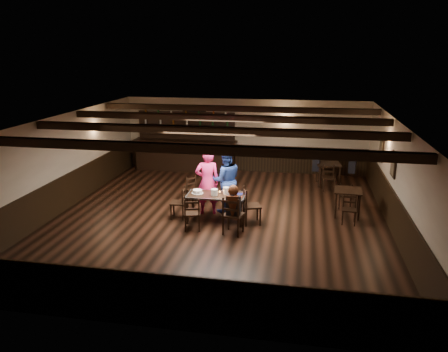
% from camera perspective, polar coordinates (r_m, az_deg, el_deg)
% --- Properties ---
extents(ground, '(10.00, 10.00, 0.00)m').
position_cam_1_polar(ground, '(11.98, -0.65, -5.52)').
color(ground, black).
rests_on(ground, ground).
extents(room_shell, '(9.02, 10.02, 2.71)m').
position_cam_1_polar(room_shell, '(11.48, -0.60, 2.67)').
color(room_shell, beige).
rests_on(room_shell, ground).
extents(dining_table, '(1.55, 0.80, 0.75)m').
position_cam_1_polar(dining_table, '(11.56, -1.04, -2.81)').
color(dining_table, black).
rests_on(dining_table, ground).
extents(chair_near_left, '(0.49, 0.47, 0.87)m').
position_cam_1_polar(chair_near_left, '(11.04, -4.20, -4.68)').
color(chair_near_left, black).
rests_on(chair_near_left, ground).
extents(chair_near_right, '(0.54, 0.52, 0.99)m').
position_cam_1_polar(chair_near_right, '(10.74, 1.06, -4.84)').
color(chair_near_right, black).
rests_on(chair_near_right, ground).
extents(chair_end_left, '(0.41, 0.43, 0.87)m').
position_cam_1_polar(chair_end_left, '(11.88, -5.67, -3.17)').
color(chair_end_left, black).
rests_on(chair_end_left, ground).
extents(chair_end_right, '(0.56, 0.57, 0.98)m').
position_cam_1_polar(chair_end_right, '(11.44, 3.26, -3.53)').
color(chair_end_right, black).
rests_on(chair_end_right, ground).
extents(chair_far_pushed, '(0.52, 0.52, 0.80)m').
position_cam_1_polar(chair_far_pushed, '(13.08, -4.11, -1.49)').
color(chair_far_pushed, black).
rests_on(chair_far_pushed, ground).
extents(woman_pink, '(0.76, 0.59, 1.85)m').
position_cam_1_polar(woman_pink, '(12.04, -2.18, -0.76)').
color(woman_pink, '#F73A5F').
rests_on(woman_pink, ground).
extents(man_blue, '(1.08, 0.96, 1.84)m').
position_cam_1_polar(man_blue, '(12.18, 0.22, -0.56)').
color(man_blue, navy).
rests_on(man_blue, ground).
extents(seated_person, '(0.35, 0.52, 0.84)m').
position_cam_1_polar(seated_person, '(10.70, 1.22, -3.41)').
color(seated_person, black).
rests_on(seated_person, ground).
extents(cake, '(0.31, 0.31, 0.10)m').
position_cam_1_polar(cake, '(11.63, -3.48, -2.06)').
color(cake, white).
rests_on(cake, dining_table).
extents(plate_stack_a, '(0.18, 0.18, 0.17)m').
position_cam_1_polar(plate_stack_a, '(11.44, -1.27, -2.12)').
color(plate_stack_a, white).
rests_on(plate_stack_a, dining_table).
extents(plate_stack_b, '(0.16, 0.16, 0.18)m').
position_cam_1_polar(plate_stack_b, '(11.55, 0.28, -1.90)').
color(plate_stack_b, white).
rests_on(plate_stack_b, dining_table).
extents(tea_light, '(0.05, 0.05, 0.06)m').
position_cam_1_polar(tea_light, '(11.62, -0.58, -2.15)').
color(tea_light, '#A5A8AD').
rests_on(tea_light, dining_table).
extents(salt_shaker, '(0.04, 0.04, 0.09)m').
position_cam_1_polar(salt_shaker, '(11.34, 0.78, -2.49)').
color(salt_shaker, silver).
rests_on(salt_shaker, dining_table).
extents(pepper_shaker, '(0.03, 0.03, 0.08)m').
position_cam_1_polar(pepper_shaker, '(11.35, 0.84, -2.51)').
color(pepper_shaker, '#A5A8AD').
rests_on(pepper_shaker, dining_table).
extents(drink_glass, '(0.07, 0.07, 0.11)m').
position_cam_1_polar(drink_glass, '(11.62, 0.35, -1.97)').
color(drink_glass, silver).
rests_on(drink_glass, dining_table).
extents(menu_red, '(0.38, 0.34, 0.00)m').
position_cam_1_polar(menu_red, '(11.36, 1.50, -2.70)').
color(menu_red, maroon).
rests_on(menu_red, dining_table).
extents(menu_blue, '(0.31, 0.23, 0.00)m').
position_cam_1_polar(menu_blue, '(11.57, 1.72, -2.34)').
color(menu_blue, '#0E1149').
rests_on(menu_blue, dining_table).
extents(bar_counter, '(3.91, 0.70, 2.20)m').
position_cam_1_polar(bar_counter, '(16.65, -5.05, 3.26)').
color(bar_counter, black).
rests_on(bar_counter, ground).
extents(back_table_a, '(0.78, 0.78, 0.75)m').
position_cam_1_polar(back_table_a, '(12.42, 15.89, -2.21)').
color(back_table_a, black).
rests_on(back_table_a, ground).
extents(back_table_b, '(0.87, 0.87, 0.75)m').
position_cam_1_polar(back_table_b, '(15.13, 13.46, 1.25)').
color(back_table_b, black).
rests_on(back_table_b, ground).
extents(bg_patron_left, '(0.28, 0.41, 0.79)m').
position_cam_1_polar(bg_patron_left, '(15.13, 11.99, 2.18)').
color(bg_patron_left, black).
rests_on(bg_patron_left, ground).
extents(bg_patron_right, '(0.30, 0.41, 0.77)m').
position_cam_1_polar(bg_patron_right, '(15.16, 16.47, 1.85)').
color(bg_patron_right, black).
rests_on(bg_patron_right, ground).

